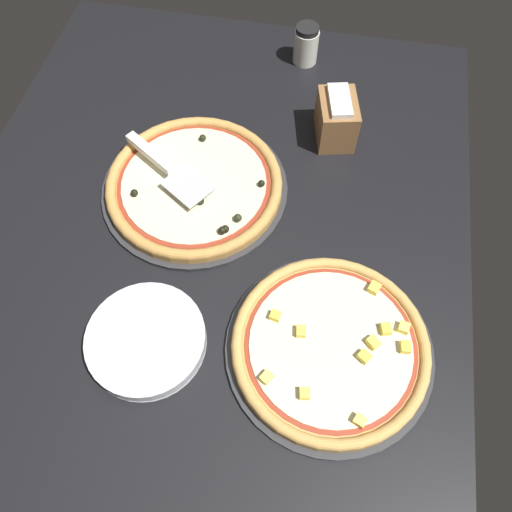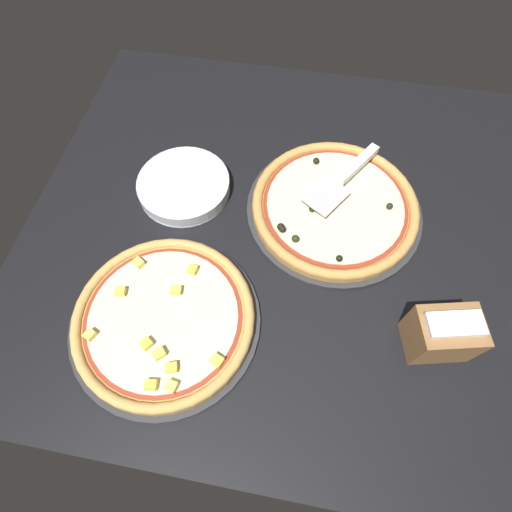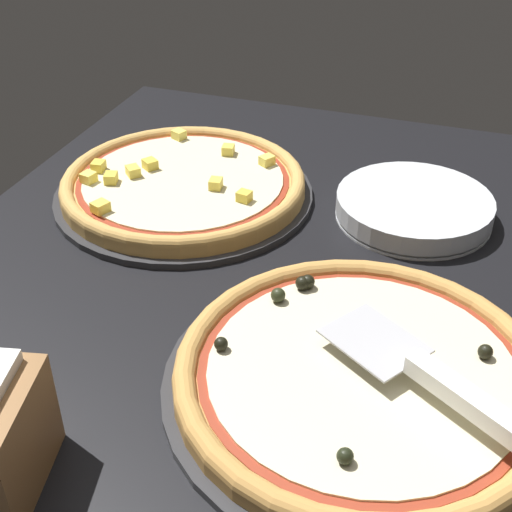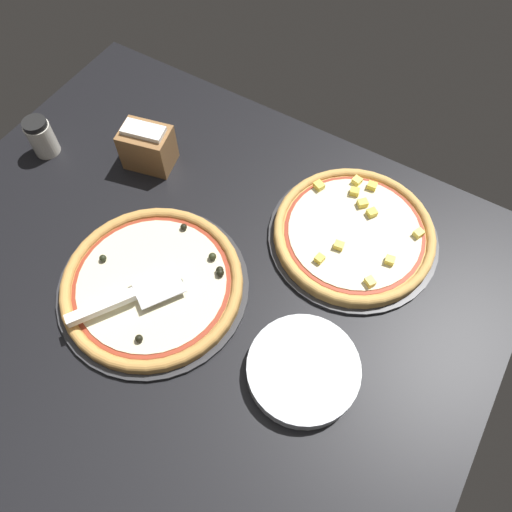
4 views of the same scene
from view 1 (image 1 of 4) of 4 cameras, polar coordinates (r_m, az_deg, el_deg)
The scene contains 9 objects.
ground_plane at distance 111.88cm, azimuth -4.95°, elevation 4.44°, with size 132.45×111.50×3.60cm, color black.
pizza_pan_front at distance 114.00cm, azimuth -6.98°, elevation 7.63°, with size 41.68×41.68×1.00cm, color #2D2D30.
pizza_front at distance 112.57cm, azimuth -7.07°, elevation 8.17°, with size 39.17×39.17×3.66cm.
pizza_pan_back at distance 96.28cm, azimuth 8.34°, elevation -10.53°, with size 39.11×39.11×1.00cm, color #2D2D30.
pizza_back at distance 94.46cm, azimuth 8.51°, elevation -10.15°, with size 36.76×36.76×3.65cm.
serving_spatula at distance 113.94cm, azimuth -11.10°, elevation 10.71°, with size 17.22×22.91×2.00cm.
plate_stack at distance 96.79cm, azimuth -12.42°, elevation -9.35°, with size 22.40×22.40×3.50cm.
parmesan_shaker at distance 141.35cm, azimuth 5.73°, elevation 22.91°, with size 6.40×6.40×10.15cm.
napkin_holder at distance 121.56cm, azimuth 9.18°, elevation 15.21°, with size 13.50×10.99×11.75cm.
Camera 1 is at (59.23, 21.36, 90.69)cm, focal length 35.00 mm.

